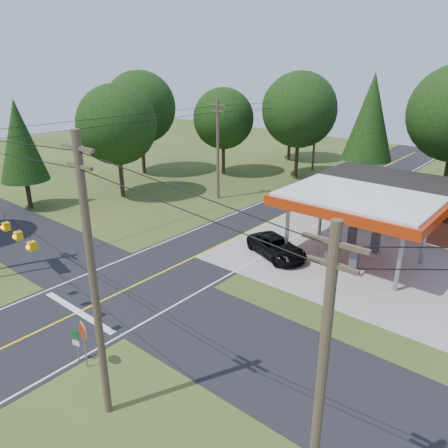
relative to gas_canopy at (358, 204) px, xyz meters
The scene contains 15 objects.
ground 16.38m from the gas_canopy, 124.70° to the right, with size 120.00×120.00×0.00m, color #344B1A.
main_highway 16.37m from the gas_canopy, 124.70° to the right, with size 8.00×120.00×0.02m, color black.
cross_road 16.37m from the gas_canopy, 124.70° to the right, with size 70.00×7.00×0.02m, color black.
lane_center_yellow 16.37m from the gas_canopy, 124.70° to the right, with size 0.15×110.00×0.00m, color yellow.
gas_canopy is the anchor object (origin of this frame).
convenience_store 10.31m from the gas_canopy, 84.28° to the left, with size 16.40×7.55×3.80m.
utility_pole_near_right 20.13m from the gas_canopy, 94.29° to the right, with size 1.80×0.30×11.50m.
utility_pole_far_left 17.74m from the gas_canopy, 163.61° to the left, with size 1.80×0.30×10.00m.
utility_pole_right_b 19.80m from the gas_canopy, 69.27° to the right, with size 1.80×0.30×10.00m.
utility_pole_north 26.92m from the gas_canopy, 125.17° to the left, with size 0.30×0.30×9.50m.
overhead_beacons 21.56m from the gas_canopy, 117.76° to the right, with size 17.04×2.04×1.03m.
treeline_backdrop 14.09m from the gas_canopy, 126.61° to the left, with size 70.27×51.59×13.30m.
suv_car 6.47m from the gas_canopy, 146.31° to the right, with size 5.20×5.20×1.44m, color black.
octagonal_stop_sign 19.69m from the gas_canopy, 103.31° to the right, with size 0.84×0.24×2.47m.
route_sign_post 19.96m from the gas_canopy, 105.29° to the right, with size 0.40×0.14×1.99m.
Camera 1 is at (20.20, -14.75, 13.64)m, focal length 35.00 mm.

